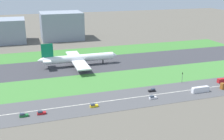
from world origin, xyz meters
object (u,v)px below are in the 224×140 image
object	(u,v)px
car_2	(94,106)
truck_2	(224,80)
traffic_light	(182,77)
car_0	(41,113)
car_1	(23,115)
fuel_tank_west	(71,27)
car_6	(153,97)
hangar_building	(62,26)
bus_1	(200,90)
car_3	(152,90)
terminal_building	(2,31)
airliner	(77,58)

from	to	relation	value
car_2	truck_2	distance (m)	93.51
truck_2	traffic_light	size ratio (longest dim) A/B	1.17
car_2	car_0	distance (m)	27.77
truck_2	car_1	bearing A→B (deg)	-175.58
car_1	fuel_tank_west	bearing A→B (deg)	-105.19
car_0	traffic_light	world-z (taller)	traffic_light
car_6	hangar_building	bearing A→B (deg)	-82.45
bus_1	hangar_building	xyz separation A→B (m)	(-57.75, 192.00, 13.92)
traffic_light	car_3	bearing A→B (deg)	-162.88
car_3	terminal_building	distance (m)	205.89
bus_1	car_2	distance (m)	67.65
airliner	car_0	xyz separation A→B (m)	(-34.22, -78.00, -5.31)
car_6	car_3	bearing A→B (deg)	-114.42
car_2	hangar_building	bearing A→B (deg)	-92.95
car_2	traffic_light	size ratio (longest dim) A/B	0.61
airliner	terminal_building	distance (m)	129.98
bus_1	car_0	distance (m)	95.42
car_6	airliner	bearing A→B (deg)	-69.68
car_0	traffic_light	bearing A→B (deg)	-169.12
hangar_building	terminal_building	bearing A→B (deg)	180.00
car_0	fuel_tank_west	xyz separation A→B (m)	(55.71, 237.00, 5.87)
fuel_tank_west	car_1	bearing A→B (deg)	-105.19
bus_1	car_6	bearing A→B (deg)	0.00
airliner	car_3	bearing A→B (deg)	-63.82
car_2	hangar_building	xyz separation A→B (m)	(9.89, 192.00, 14.81)
truck_2	terminal_building	distance (m)	235.24
car_1	terminal_building	xyz separation A→B (m)	(-19.21, 192.00, 12.05)
airliner	car_3	size ratio (longest dim) A/B	14.77
bus_1	terminal_building	bearing A→B (deg)	-57.30
fuel_tank_west	bus_1	bearing A→B (deg)	-80.49
car_6	fuel_tank_west	distance (m)	237.19
truck_2	traffic_light	world-z (taller)	traffic_light
traffic_light	hangar_building	distance (m)	183.13
hangar_building	fuel_tank_west	xyz separation A→B (m)	(18.05, 45.00, -8.95)
bus_1	terminal_building	xyz separation A→B (m)	(-123.28, 192.00, 11.15)
car_6	car_3	distance (m)	10.98
car_6	traffic_light	bearing A→B (deg)	-149.45
airliner	car_2	distance (m)	78.45
truck_2	hangar_building	xyz separation A→B (m)	(-83.08, 182.00, 14.06)
truck_2	airliner	bearing A→B (deg)	141.84
bus_1	car_2	world-z (taller)	bus_1
car_2	car_1	bearing A→B (deg)	0.00
car_6	truck_2	distance (m)	58.50
traffic_light	terminal_building	bearing A→B (deg)	124.92
truck_2	car_2	bearing A→B (deg)	-173.86
hangar_building	fuel_tank_west	world-z (taller)	hangar_building
car_0	hangar_building	world-z (taller)	hangar_building
car_1	airliner	bearing A→B (deg)	-118.80
car_3	fuel_tank_west	distance (m)	227.39
bus_1	terminal_building	size ratio (longest dim) A/B	0.24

